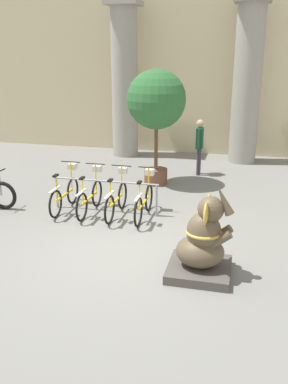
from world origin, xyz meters
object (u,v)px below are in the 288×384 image
(bicycle_2, at_px, (117,198))
(bicycle_3, at_px, (144,201))
(elephant_statue, at_px, (203,244))
(bicycle_0, at_px, (65,193))
(potted_tree, at_px, (156,103))
(bicycle_1, at_px, (90,196))
(person_pedestrian, at_px, (200,142))

(bicycle_2, height_order, bicycle_3, same)
(bicycle_3, relative_size, elephant_statue, 1.00)
(bicycle_2, bearing_deg, bicycle_0, 177.49)
(bicycle_0, bearing_deg, potted_tree, 57.37)
(bicycle_1, height_order, bicycle_3, same)
(bicycle_2, bearing_deg, elephant_statue, -45.83)
(bicycle_3, distance_m, person_pedestrian, 3.96)
(person_pedestrian, bearing_deg, bicycle_3, -101.22)
(bicycle_2, bearing_deg, person_pedestrian, 69.86)
(bicycle_0, xyz_separation_m, person_pedestrian, (2.70, 3.78, 0.60))
(bicycle_3, xyz_separation_m, potted_tree, (-0.30, 2.61, 1.86))
(bicycle_3, xyz_separation_m, elephant_statue, (1.56, -2.27, 0.15))
(bicycle_1, relative_size, elephant_statue, 1.00)
(bicycle_2, relative_size, potted_tree, 0.52)
(bicycle_0, bearing_deg, bicycle_3, -1.61)
(person_pedestrian, xyz_separation_m, potted_tree, (-1.07, -1.23, 1.26))
(bicycle_3, bearing_deg, bicycle_0, 178.39)
(bicycle_0, height_order, bicycle_1, same)
(bicycle_1, height_order, potted_tree, potted_tree)
(bicycle_1, distance_m, bicycle_3, 1.29)
(bicycle_2, relative_size, bicycle_3, 1.00)
(elephant_statue, height_order, potted_tree, potted_tree)
(bicycle_3, xyz_separation_m, person_pedestrian, (0.76, 3.84, 0.60))
(bicycle_1, bearing_deg, potted_tree, 69.14)
(bicycle_2, xyz_separation_m, potted_tree, (0.34, 2.61, 1.86))
(bicycle_1, bearing_deg, bicycle_3, -0.57)
(bicycle_3, height_order, elephant_statue, elephant_statue)
(person_pedestrian, bearing_deg, bicycle_1, -118.24)
(bicycle_0, height_order, potted_tree, potted_tree)
(bicycle_2, bearing_deg, potted_tree, 82.53)
(elephant_statue, bearing_deg, bicycle_0, 146.39)
(bicycle_3, bearing_deg, person_pedestrian, 78.78)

